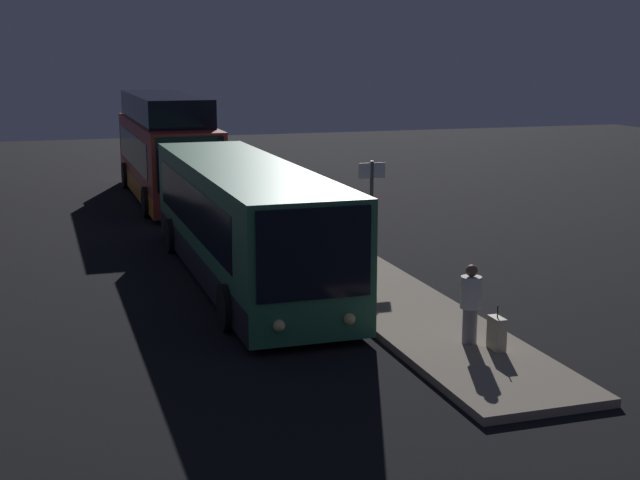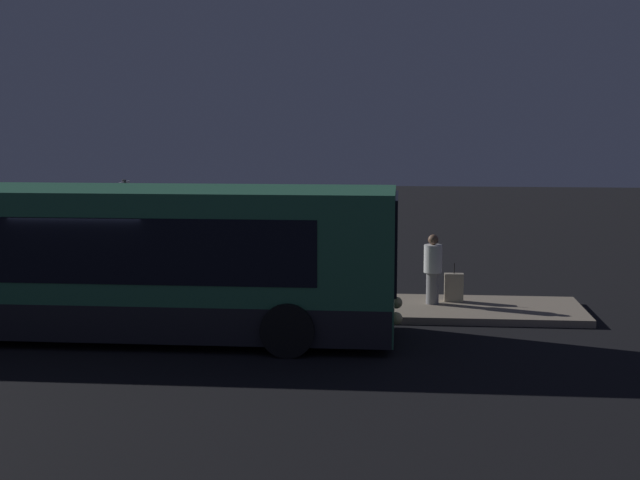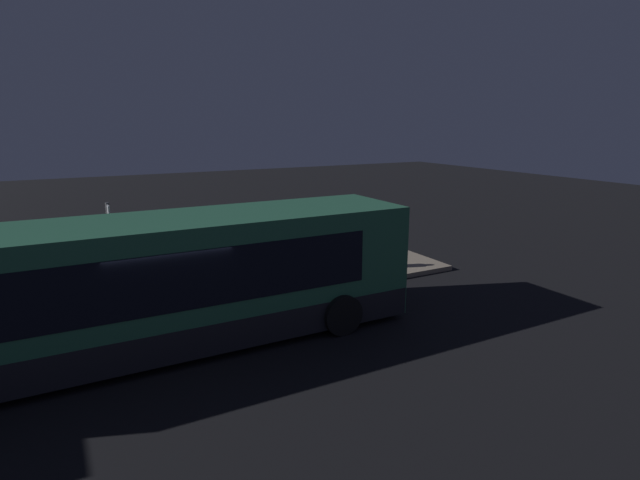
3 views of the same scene
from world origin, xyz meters
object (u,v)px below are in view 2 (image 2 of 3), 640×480
object	(u,v)px
bus_lead	(89,262)
passenger_waiting	(202,262)
passenger_boarding	(433,267)
suitcase	(454,287)
sign_post	(125,222)

from	to	relation	value
bus_lead	passenger_waiting	xyz separation A→B (m)	(1.70, 2.49, -0.36)
passenger_boarding	suitcase	world-z (taller)	passenger_boarding
bus_lead	suitcase	bearing A→B (deg)	23.58
sign_post	passenger_waiting	bearing A→B (deg)	-28.86
passenger_waiting	sign_post	world-z (taller)	sign_post
passenger_waiting	suitcase	world-z (taller)	passenger_waiting
bus_lead	sign_post	bearing A→B (deg)	96.29
passenger_boarding	suitcase	bearing A→B (deg)	115.98
bus_lead	sign_post	distance (m)	3.69
bus_lead	passenger_waiting	distance (m)	3.04
passenger_boarding	passenger_waiting	size ratio (longest dim) A/B	0.90
bus_lead	passenger_waiting	bearing A→B (deg)	55.56
passenger_waiting	sign_post	size ratio (longest dim) A/B	0.65
bus_lead	passenger_boarding	distance (m)	7.49
passenger_boarding	sign_post	bearing A→B (deg)	-102.26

